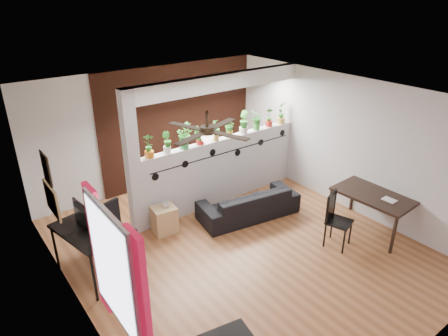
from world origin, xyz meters
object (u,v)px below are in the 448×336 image
Objects in this scene: potted_plant_7 at (257,120)px; office_chair at (117,235)px; ceiling_fan at (207,133)px; potted_plant_5 at (230,127)px; potted_plant_0 at (149,145)px; cube_shelf at (164,220)px; potted_plant_1 at (167,142)px; dining_table at (374,198)px; potted_plant_3 at (200,133)px; sofa at (248,203)px; folding_chair at (335,215)px; potted_plant_9 at (281,112)px; potted_plant_6 at (244,121)px; potted_plant_8 at (269,116)px; cup at (166,204)px; computer_desk at (86,235)px; potted_plant_4 at (215,129)px; potted_plant_2 at (184,136)px.

office_chair is (-3.40, -0.55, -1.13)m from potted_plant_7.
potted_plant_5 is at bearing 45.39° from ceiling_fan.
potted_plant_0 is 1.38m from cube_shelf.
potted_plant_1 is 1.00× the size of potted_plant_7.
dining_table is (3.98, -1.97, 0.23)m from office_chair.
potted_plant_3 is at bearing 24.93° from cube_shelf.
folding_chair is at bearing 118.57° from sofa.
potted_plant_1 is at bearing 180.00° from potted_plant_9.
ceiling_fan is 3.15m from potted_plant_7.
potted_plant_3 is 0.90× the size of potted_plant_6.
ceiling_fan reaches higher than dining_table.
potted_plant_3 is at bearing 180.00° from potted_plant_8.
potted_plant_5 is at bearing 11.41° from cup.
computer_desk is at bearing -163.90° from potted_plant_3.
potted_plant_4 is 1.55m from sofa.
potted_plant_1 is 0.79× the size of cube_shelf.
potted_plant_7 is at bearing -180.00° from potted_plant_8.
potted_plant_4 is at bearing 180.00° from potted_plant_8.
potted_plant_2 is at bearing 180.00° from potted_plant_8.
ceiling_fan is 2.83m from folding_chair.
potted_plant_9 is (2.11, 0.00, 0.03)m from potted_plant_3.
sofa is at bearing -10.45° from cube_shelf.
potted_plant_1 is at bearing 21.79° from computer_desk.
cube_shelf is at bearing 135.74° from folding_chair.
potted_plant_0 is at bearing 180.00° from potted_plant_5.
potted_plant_1 is at bearing 180.00° from potted_plant_3.
potted_plant_1 is 0.85× the size of potted_plant_6.
potted_plant_9 is at bearing 7.62° from office_chair.
ceiling_fan reaches higher than computer_desk.
sofa is (-0.53, -0.82, -1.32)m from potted_plant_6.
computer_desk is at bearing -158.21° from potted_plant_1.
potted_plant_0 is 1.06× the size of potted_plant_4.
potted_plant_0 is 0.95× the size of potted_plant_2.
potted_plant_1 is at bearing 0.00° from potted_plant_0.
potted_plant_4 is 3.29× the size of cup.
potted_plant_5 is at bearing 0.00° from potted_plant_0.
ceiling_fan is 2.89× the size of potted_plant_3.
folding_chair is (1.43, -2.40, -1.03)m from potted_plant_2.
cup is 1.60m from computer_desk.
potted_plant_4 is at bearing 0.00° from potted_plant_0.
potted_plant_8 is at bearing 0.00° from potted_plant_0.
potted_plant_7 reaches higher than folding_chair.
potted_plant_4 reaches higher than potted_plant_8.
potted_plant_4 reaches higher than cup.
potted_plant_1 and potted_plant_7 have the same top height.
cup is at bearing -151.72° from potted_plant_2.
computer_desk is (-3.93, -0.73, -0.82)m from potted_plant_7.
computer_desk is (-3.58, -0.73, -0.85)m from potted_plant_6.
potted_plant_2 is at bearing 180.00° from potted_plant_7.
potted_plant_8 reaches higher than cup.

